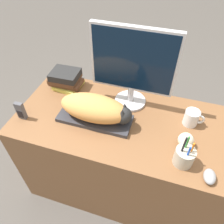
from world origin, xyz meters
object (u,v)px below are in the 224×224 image
object	(u,v)px
monitor	(133,65)
coffee_mug	(192,118)
computer_mouse	(210,177)
phone	(21,111)
baseball	(186,140)
keyboard	(95,118)
pen_cup	(184,156)
cat	(97,109)
book_stack	(66,79)

from	to	relation	value
monitor	coffee_mug	size ratio (longest dim) A/B	4.32
computer_mouse	phone	world-z (taller)	phone
coffee_mug	baseball	size ratio (longest dim) A/B	1.40
keyboard	pen_cup	world-z (taller)	pen_cup
cat	computer_mouse	size ratio (longest dim) A/B	4.99
phone	cat	bearing A→B (deg)	14.50
baseball	phone	xyz separation A→B (m)	(-0.91, -0.08, 0.02)
keyboard	phone	bearing A→B (deg)	-164.99
baseball	cat	bearing A→B (deg)	176.69
cat	pen_cup	bearing A→B (deg)	-15.63
baseball	book_stack	distance (m)	0.83
monitor	book_stack	xyz separation A→B (m)	(-0.44, 0.02, -0.21)
pen_cup	book_stack	xyz separation A→B (m)	(-0.79, 0.37, 0.01)
book_stack	monitor	bearing A→B (deg)	-2.83
coffee_mug	pen_cup	distance (m)	0.27
monitor	cat	bearing A→B (deg)	-123.59
monitor	pen_cup	xyz separation A→B (m)	(0.35, -0.35, -0.22)
computer_mouse	phone	bearing A→B (deg)	175.52
baseball	monitor	bearing A→B (deg)	145.65
monitor	computer_mouse	world-z (taller)	monitor
keyboard	cat	bearing A→B (deg)	0.00
cat	phone	bearing A→B (deg)	-165.50
computer_mouse	phone	xyz separation A→B (m)	(-1.03, 0.08, 0.04)
book_stack	keyboard	bearing A→B (deg)	-38.94
keyboard	pen_cup	distance (m)	0.52
monitor	coffee_mug	distance (m)	0.44
monitor	book_stack	world-z (taller)	monitor
cat	book_stack	world-z (taller)	cat
computer_mouse	book_stack	world-z (taller)	book_stack
computer_mouse	coffee_mug	size ratio (longest dim) A/B	0.73
cat	book_stack	xyz separation A→B (m)	(-0.30, 0.23, -0.03)
book_stack	coffee_mug	bearing A→B (deg)	-6.76
coffee_mug	baseball	distance (m)	0.17
computer_mouse	phone	size ratio (longest dim) A/B	0.73
keyboard	baseball	bearing A→B (deg)	-3.21
computer_mouse	book_stack	xyz separation A→B (m)	(-0.91, 0.42, 0.04)
phone	keyboard	bearing A→B (deg)	15.01
cat	coffee_mug	size ratio (longest dim) A/B	3.65
keyboard	computer_mouse	distance (m)	0.65
coffee_mug	phone	bearing A→B (deg)	-165.23
coffee_mug	keyboard	bearing A→B (deg)	-165.42
monitor	computer_mouse	size ratio (longest dim) A/B	5.91
phone	pen_cup	bearing A→B (deg)	-1.75
book_stack	computer_mouse	bearing A→B (deg)	-24.80
monitor	phone	bearing A→B (deg)	-150.31
cat	monitor	xyz separation A→B (m)	(0.14, 0.21, 0.18)
pen_cup	cat	bearing A→B (deg)	164.37
keyboard	phone	distance (m)	0.42
pen_cup	book_stack	bearing A→B (deg)	154.97
cat	phone	distance (m)	0.43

